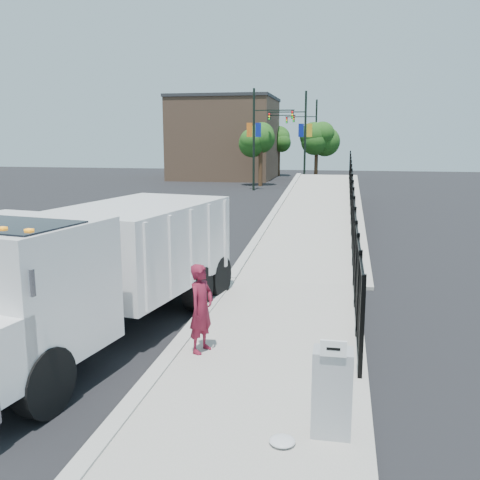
# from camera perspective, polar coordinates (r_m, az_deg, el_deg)

# --- Properties ---
(ground) EXTENTS (120.00, 120.00, 0.00)m
(ground) POSITION_cam_1_polar(r_m,az_deg,el_deg) (12.09, -4.95, -9.57)
(ground) COLOR black
(ground) RESTS_ON ground
(sidewalk) EXTENTS (3.55, 12.00, 0.12)m
(sidewalk) POSITION_cam_1_polar(r_m,az_deg,el_deg) (9.88, 2.88, -14.00)
(sidewalk) COLOR #9E998E
(sidewalk) RESTS_ON ground
(curb) EXTENTS (0.30, 12.00, 0.16)m
(curb) POSITION_cam_1_polar(r_m,az_deg,el_deg) (10.29, -8.07, -12.93)
(curb) COLOR #ADAAA3
(curb) RESTS_ON ground
(ramp) EXTENTS (3.95, 24.06, 3.19)m
(ramp) POSITION_cam_1_polar(r_m,az_deg,el_deg) (27.23, 8.64, 1.86)
(ramp) COLOR #9E998E
(ramp) RESTS_ON ground
(iron_fence) EXTENTS (0.10, 28.00, 1.80)m
(iron_fence) POSITION_cam_1_polar(r_m,az_deg,el_deg) (23.13, 11.82, 2.41)
(iron_fence) COLOR black
(iron_fence) RESTS_ON ground
(truck) EXTENTS (4.11, 8.79, 2.89)m
(truck) POSITION_cam_1_polar(r_m,az_deg,el_deg) (11.44, -15.43, -2.60)
(truck) COLOR black
(truck) RESTS_ON ground
(worker) EXTENTS (0.60, 0.73, 1.74)m
(worker) POSITION_cam_1_polar(r_m,az_deg,el_deg) (10.37, -4.14, -7.28)
(worker) COLOR maroon
(worker) RESTS_ON sidewalk
(utility_cabinet) EXTENTS (0.55, 0.40, 1.25)m
(utility_cabinet) POSITION_cam_1_polar(r_m,az_deg,el_deg) (7.80, 9.79, -15.73)
(utility_cabinet) COLOR gray
(utility_cabinet) RESTS_ON sidewalk
(arrow_sign) EXTENTS (0.35, 0.04, 0.22)m
(arrow_sign) POSITION_cam_1_polar(r_m,az_deg,el_deg) (7.29, 9.94, -11.33)
(arrow_sign) COLOR white
(arrow_sign) RESTS_ON utility_cabinet
(debris) EXTENTS (0.36, 0.36, 0.09)m
(debris) POSITION_cam_1_polar(r_m,az_deg,el_deg) (7.77, 4.53, -20.58)
(debris) COLOR silver
(debris) RESTS_ON sidewalk
(light_pole_0) EXTENTS (3.77, 0.22, 8.00)m
(light_pole_0) POSITION_cam_1_polar(r_m,az_deg,el_deg) (43.19, 1.89, 11.09)
(light_pole_0) COLOR black
(light_pole_0) RESTS_ON ground
(light_pole_1) EXTENTS (3.78, 0.22, 8.00)m
(light_pole_1) POSITION_cam_1_polar(r_m,az_deg,el_deg) (45.98, 6.58, 11.01)
(light_pole_1) COLOR black
(light_pole_1) RESTS_ON ground
(light_pole_2) EXTENTS (3.77, 0.22, 8.00)m
(light_pole_2) POSITION_cam_1_polar(r_m,az_deg,el_deg) (53.10, 2.73, 11.04)
(light_pole_2) COLOR black
(light_pole_2) RESTS_ON ground
(light_pole_3) EXTENTS (3.77, 0.22, 8.00)m
(light_pole_3) POSITION_cam_1_polar(r_m,az_deg,el_deg) (56.64, 7.78, 10.95)
(light_pole_3) COLOR black
(light_pole_3) RESTS_ON ground
(tree_0) EXTENTS (2.64, 2.64, 5.32)m
(tree_0) POSITION_cam_1_polar(r_m,az_deg,el_deg) (47.15, 2.22, 10.56)
(tree_0) COLOR #382314
(tree_0) RESTS_ON ground
(tree_1) EXTENTS (2.60, 2.60, 5.30)m
(tree_1) POSITION_cam_1_polar(r_m,az_deg,el_deg) (52.09, 8.18, 10.49)
(tree_1) COLOR #382314
(tree_1) RESTS_ON ground
(tree_2) EXTENTS (2.44, 2.44, 5.22)m
(tree_2) POSITION_cam_1_polar(r_m,az_deg,el_deg) (60.09, 4.16, 10.60)
(tree_2) COLOR #382314
(tree_2) RESTS_ON ground
(building) EXTENTS (10.00, 10.00, 8.00)m
(building) POSITION_cam_1_polar(r_m,az_deg,el_deg) (56.21, -1.58, 10.67)
(building) COLOR #8C664C
(building) RESTS_ON ground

